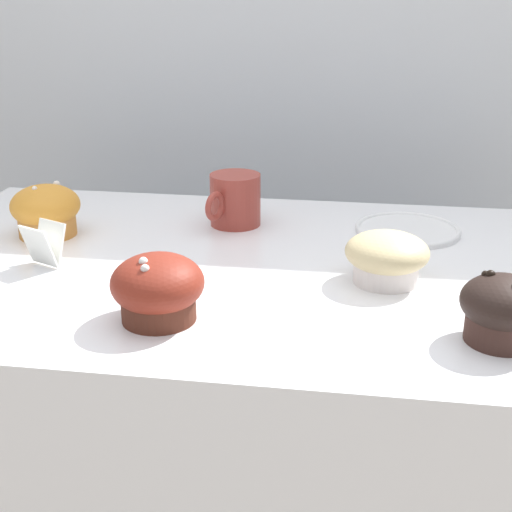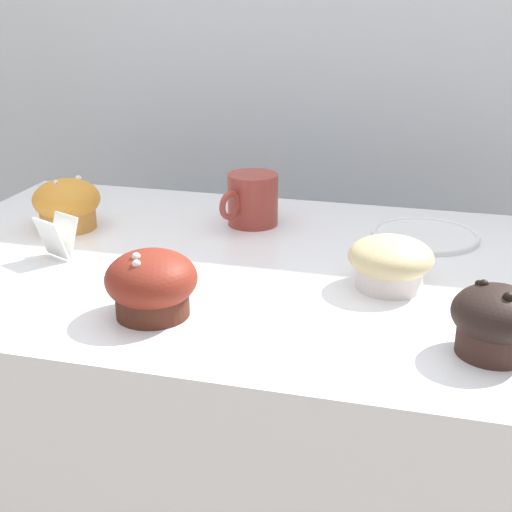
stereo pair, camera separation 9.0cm
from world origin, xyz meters
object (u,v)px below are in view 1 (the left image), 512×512
Objects in this scene: muffin_back_left at (387,257)px; muffin_front_left at (158,289)px; muffin_back_right at (503,309)px; coffee_cup at (235,199)px; muffin_front_center at (46,210)px; serving_plate at (407,230)px.

muffin_front_left reaches higher than muffin_back_left.
coffee_cup is at bearing 135.59° from muffin_back_right.
muffin_back_right is 0.86× the size of muffin_front_left.
muffin_front_left and coffee_cup have the same top height.
muffin_back_left is at bearing 129.08° from muffin_back_right.
muffin_front_center is at bearing 157.99° from muffin_back_right.
serving_plate is (0.04, 0.20, -0.03)m from muffin_back_left.
serving_plate is at bearing 0.53° from coffee_cup.
muffin_front_center is at bearing -170.13° from serving_plate.
muffin_back_right reaches higher than serving_plate.
muffin_back_left is 0.67× the size of serving_plate.
muffin_front_center is 0.56m from serving_plate.
muffin_back_right is (0.12, -0.15, 0.00)m from muffin_back_left.
serving_plate is (-0.08, 0.35, -0.03)m from muffin_back_right.
muffin_back_right is at bearing -22.01° from muffin_front_center.
serving_plate is at bearing 9.87° from muffin_front_center.
coffee_cup reaches higher than muffin_back_right.
muffin_front_center is 0.98× the size of muffin_front_left.
coffee_cup reaches higher than muffin_front_center.
muffin_front_left is (-0.38, -0.00, 0.00)m from muffin_back_right.
muffin_front_center is 0.36m from muffin_front_left.
muffin_back_left is 0.30m from muffin_front_left.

